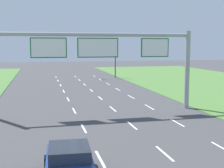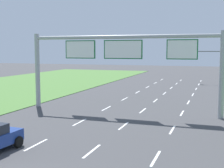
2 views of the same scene
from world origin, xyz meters
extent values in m
cube|color=white|center=(-1.75, 6.00, 0.00)|extent=(0.14, 2.40, 0.01)
cube|color=white|center=(-1.75, 12.00, 0.00)|extent=(0.14, 2.40, 0.01)
cube|color=white|center=(-1.75, 18.00, 0.00)|extent=(0.14, 2.40, 0.01)
cube|color=white|center=(-1.75, 24.00, 0.00)|extent=(0.14, 2.40, 0.01)
cube|color=white|center=(-1.75, 30.00, 0.00)|extent=(0.14, 2.40, 0.01)
cube|color=white|center=(-1.75, 36.00, 0.00)|extent=(0.14, 2.40, 0.01)
cube|color=white|center=(-1.75, 42.00, 0.00)|extent=(0.14, 2.40, 0.01)
cube|color=white|center=(-1.75, 48.00, 0.00)|extent=(0.14, 2.40, 0.01)
cube|color=white|center=(1.75, 6.00, 0.00)|extent=(0.14, 2.40, 0.01)
cube|color=white|center=(1.75, 12.00, 0.00)|extent=(0.14, 2.40, 0.01)
cube|color=white|center=(1.75, 18.00, 0.00)|extent=(0.14, 2.40, 0.01)
cube|color=white|center=(1.75, 24.00, 0.00)|extent=(0.14, 2.40, 0.01)
cube|color=white|center=(1.75, 30.00, 0.00)|extent=(0.14, 2.40, 0.01)
cube|color=white|center=(1.75, 36.00, 0.00)|extent=(0.14, 2.40, 0.01)
cube|color=white|center=(1.75, 42.00, 0.00)|extent=(0.14, 2.40, 0.01)
cube|color=white|center=(1.75, 48.00, 0.00)|extent=(0.14, 2.40, 0.01)
cube|color=white|center=(5.25, 6.00, 0.00)|extent=(0.14, 2.40, 0.01)
cube|color=white|center=(5.25, 12.00, 0.00)|extent=(0.14, 2.40, 0.01)
cube|color=white|center=(5.25, 18.00, 0.00)|extent=(0.14, 2.40, 0.01)
cube|color=white|center=(5.25, 24.00, 0.00)|extent=(0.14, 2.40, 0.01)
cube|color=white|center=(5.25, 30.00, 0.00)|extent=(0.14, 2.40, 0.01)
cube|color=white|center=(5.25, 36.00, 0.00)|extent=(0.14, 2.40, 0.01)
cube|color=white|center=(5.25, 42.00, 0.00)|extent=(0.14, 2.40, 0.01)
cube|color=white|center=(5.25, 48.00, 0.00)|extent=(0.14, 2.40, 0.01)
cylinder|color=black|center=(-2.42, 5.26, 0.32)|extent=(0.25, 0.65, 0.64)
cylinder|color=#9EA0A5|center=(-8.40, 16.86, 3.50)|extent=(0.44, 0.44, 7.00)
cylinder|color=#9EA0A5|center=(8.40, 16.86, 3.50)|extent=(0.44, 0.44, 7.00)
cylinder|color=#9EA0A5|center=(0.00, 16.86, 6.60)|extent=(16.80, 0.32, 0.32)
cube|color=#0C5B28|center=(-3.85, 16.86, 5.52)|extent=(2.91, 0.12, 1.64)
cube|color=white|center=(-3.85, 16.80, 5.52)|extent=(2.75, 0.01, 1.48)
cube|color=#0C5B28|center=(0.20, 16.86, 5.52)|extent=(3.47, 0.12, 1.64)
cube|color=white|center=(0.20, 16.80, 5.52)|extent=(3.31, 0.01, 1.48)
cube|color=#0C5B28|center=(5.25, 16.86, 5.52)|extent=(2.52, 0.12, 1.64)
cube|color=white|center=(5.25, 16.80, 5.52)|extent=(2.36, 0.01, 1.48)
cylinder|color=#47494F|center=(8.44, 44.41, 2.80)|extent=(0.20, 0.20, 5.60)
cylinder|color=#47494F|center=(6.19, 44.41, 5.25)|extent=(4.50, 0.14, 0.14)
cube|color=black|center=(3.94, 44.41, 4.60)|extent=(0.32, 0.36, 1.10)
sphere|color=red|center=(3.94, 44.21, 4.97)|extent=(0.22, 0.22, 0.22)
sphere|color=orange|center=(3.94, 44.21, 4.60)|extent=(0.22, 0.22, 0.22)
sphere|color=green|center=(3.94, 44.21, 4.23)|extent=(0.22, 0.22, 0.22)
camera|label=1|loc=(-4.62, -8.96, 5.73)|focal=50.00mm
camera|label=2|loc=(8.10, -9.20, 5.47)|focal=50.00mm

